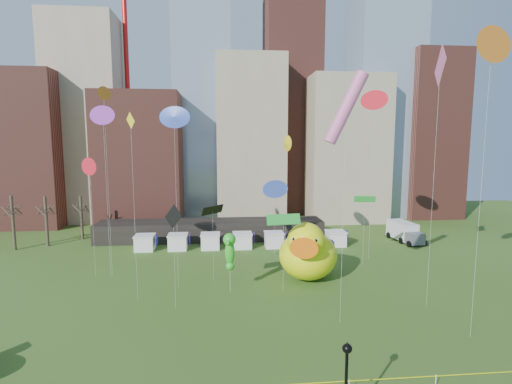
{
  "coord_description": "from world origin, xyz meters",
  "views": [
    {
      "loc": [
        -2.26,
        -22.86,
        16.34
      ],
      "look_at": [
        0.86,
        11.16,
        12.0
      ],
      "focal_mm": 27.0,
      "sensor_mm": 36.0,
      "label": 1
    }
  ],
  "objects": [
    {
      "name": "vendor_tents",
      "position": [
        1.02,
        36.0,
        1.11
      ],
      "size": [
        33.24,
        2.8,
        2.4
      ],
      "color": "white",
      "rests_on": "ground"
    },
    {
      "name": "kite_2",
      "position": [
        -6.87,
        14.1,
        9.21
      ],
      "size": [
        1.84,
        1.65,
        10.55
      ],
      "color": "silver",
      "rests_on": "ground"
    },
    {
      "name": "kite_12",
      "position": [
        -11.08,
        16.62,
        17.61
      ],
      "size": [
        1.09,
        1.31,
        19.42
      ],
      "color": "silver",
      "rests_on": "ground"
    },
    {
      "name": "kite_10",
      "position": [
        -3.28,
        21.93,
        8.55
      ],
      "size": [
        2.61,
        2.74,
        9.08
      ],
      "color": "silver",
      "rests_on": "ground"
    },
    {
      "name": "kite_13",
      "position": [
        5.36,
        30.76,
        9.88
      ],
      "size": [
        2.57,
        0.9,
        11.17
      ],
      "color": "silver",
      "rests_on": "ground"
    },
    {
      "name": "seahorse_green",
      "position": [
        -1.38,
        17.9,
        4.97
      ],
      "size": [
        1.72,
        1.97,
        6.7
      ],
      "rotation": [
        0.0,
        0.0,
        -0.27
      ],
      "color": "silver",
      "rests_on": "ground"
    },
    {
      "name": "kite_1",
      "position": [
        18.29,
        12.51,
        23.19
      ],
      "size": [
        1.08,
        3.66,
        25.41
      ],
      "color": "silver",
      "rests_on": "ground"
    },
    {
      "name": "kite_8",
      "position": [
        18.48,
        28.35,
        22.07
      ],
      "size": [
        2.07,
        2.08,
        23.41
      ],
      "color": "silver",
      "rests_on": "ground"
    },
    {
      "name": "kite_7",
      "position": [
        -15.74,
        23.66,
        19.5
      ],
      "size": [
        2.18,
        0.98,
        20.64
      ],
      "color": "silver",
      "rests_on": "ground"
    },
    {
      "name": "bare_trees",
      "position": [
        -30.17,
        40.54,
        4.01
      ],
      "size": [
        8.44,
        6.44,
        8.5
      ],
      "color": "#382B21",
      "rests_on": "ground"
    },
    {
      "name": "kite_0",
      "position": [
        -17.87,
        24.75,
        13.56
      ],
      "size": [
        1.78,
        1.62,
        14.65
      ],
      "color": "silver",
      "rests_on": "ground"
    },
    {
      "name": "kite_5",
      "position": [
        -7.21,
        19.83,
        19.1
      ],
      "size": [
        2.35,
        0.95,
        20.31
      ],
      "color": "silver",
      "rests_on": "ground"
    },
    {
      "name": "box_truck",
      "position": [
        28.28,
        37.71,
        1.62
      ],
      "size": [
        3.59,
        7.68,
        3.16
      ],
      "rotation": [
        0.0,
        0.0,
        0.1
      ],
      "color": "silver",
      "rests_on": "ground"
    },
    {
      "name": "kite_9",
      "position": [
        8.45,
        9.7,
        19.32
      ],
      "size": [
        3.76,
        1.45,
        22.44
      ],
      "color": "silver",
      "rests_on": "ground"
    },
    {
      "name": "crane_right",
      "position": [
        30.89,
        64.0,
        46.9
      ],
      "size": [
        23.0,
        1.0,
        76.0
      ],
      "color": "red",
      "rests_on": "ground"
    },
    {
      "name": "kite_11",
      "position": [
        4.45,
        17.62,
        8.13
      ],
      "size": [
        3.78,
        0.97,
        8.72
      ],
      "color": "silver",
      "rests_on": "ground"
    },
    {
      "name": "seahorse_purple",
      "position": [
        11.04,
        22.42,
        3.13
      ],
      "size": [
        1.25,
        1.54,
        4.61
      ],
      "rotation": [
        0.0,
        0.0,
        -0.05
      ],
      "color": "silver",
      "rests_on": "ground"
    },
    {
      "name": "lamppost",
      "position": [
        4.67,
        -3.2,
        3.27
      ],
      "size": [
        0.56,
        0.56,
        5.35
      ],
      "color": "black",
      "rests_on": "footpath"
    },
    {
      "name": "big_duck",
      "position": [
        7.97,
        21.1,
        3.39
      ],
      "size": [
        9.22,
        10.52,
        7.4
      ],
      "rotation": [
        0.0,
        0.0,
        -0.32
      ],
      "color": "#EBF60C",
      "rests_on": "ground"
    },
    {
      "name": "pavilion",
      "position": [
        -4.0,
        42.0,
        1.6
      ],
      "size": [
        38.0,
        6.0,
        3.2
      ],
      "primitive_type": "cube",
      "color": "black",
      "rests_on": "ground"
    },
    {
      "name": "kite_6",
      "position": [
        -15.92,
        24.96,
        22.06
      ],
      "size": [
        0.77,
        1.55,
        22.98
      ],
      "color": "silver",
      "rests_on": "ground"
    },
    {
      "name": "kite_14",
      "position": [
        18.68,
        6.18,
        23.85
      ],
      "size": [
        2.73,
        1.3,
        25.27
      ],
      "color": "silver",
      "rests_on": "ground"
    },
    {
      "name": "small_duck",
      "position": [
        8.76,
        23.18,
        1.32
      ],
      "size": [
        2.86,
        3.78,
        2.88
      ],
      "rotation": [
        0.0,
        0.0,
        -0.04
      ],
      "color": "white",
      "rests_on": "ground"
    },
    {
      "name": "kite_3",
      "position": [
        16.59,
        25.68,
        9.0
      ],
      "size": [
        2.79,
        0.87,
        9.47
      ],
      "color": "silver",
      "rests_on": "ground"
    },
    {
      "name": "kite_4",
      "position": [
        6.74,
        29.56,
        16.3
      ],
      "size": [
        0.66,
        2.17,
        17.4
      ],
      "color": "silver",
      "rests_on": "ground"
    },
    {
      "name": "skyline",
      "position": [
        2.25,
        61.06,
        21.44
      ],
      "size": [
        101.0,
        23.0,
        68.0
      ],
      "color": "brown",
      "rests_on": "ground"
    }
  ]
}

